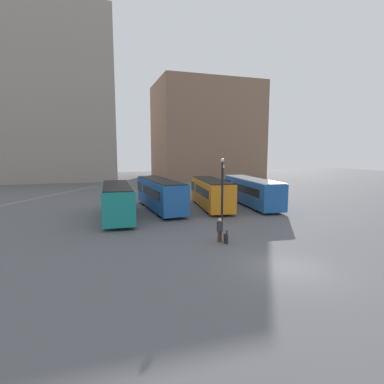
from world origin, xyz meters
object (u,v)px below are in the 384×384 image
bus_0 (117,200)px  bus_1 (160,193)px  lamp_post_0 (222,189)px  suitcase (226,239)px  lamp_post_1 (223,188)px  traveler (220,228)px  bus_2 (211,193)px  bus_3 (251,190)px

bus_0 → bus_1: size_ratio=0.87×
bus_0 → lamp_post_0: bearing=-131.1°
bus_0 → lamp_post_0: size_ratio=1.74×
suitcase → lamp_post_1: (2.52, 6.27, 2.64)m
suitcase → lamp_post_1: size_ratio=0.19×
lamp_post_0 → bus_1: bearing=105.6°
traveler → bus_1: bearing=5.0°
bus_1 → bus_2: (5.55, -0.67, -0.06)m
bus_0 → bus_3: (15.28, 2.45, -0.02)m
bus_0 → lamp_post_0: lamp_post_0 is taller
suitcase → lamp_post_0: lamp_post_0 is taller
bus_3 → suitcase: (-8.95, -12.66, -1.35)m
traveler → suitcase: size_ratio=1.79×
bus_1 → bus_2: bus_1 is taller
bus_0 → bus_3: bus_0 is taller
bus_0 → lamp_post_1: (8.84, -3.94, 1.27)m
lamp_post_0 → bus_2: bearing=73.2°
bus_0 → bus_2: bearing=-75.4°
bus_3 → lamp_post_0: size_ratio=2.17×
bus_2 → bus_3: 5.11m
bus_1 → lamp_post_1: 8.08m
bus_1 → bus_3: 10.66m
bus_0 → traveler: size_ratio=5.88×
bus_1 → traveler: (1.44, -12.61, -0.76)m
suitcase → lamp_post_1: lamp_post_1 is taller
traveler → lamp_post_0: (1.32, 2.71, 2.32)m
bus_1 → bus_2: 5.59m
bus_1 → traveler: size_ratio=6.73×
traveler → bus_2: bearing=-20.6°
bus_2 → bus_3: bus_2 is taller
bus_3 → suitcase: size_ratio=13.07×
bus_0 → bus_2: size_ratio=0.96×
bus_2 → lamp_post_0: (-2.79, -9.22, 1.62)m
suitcase → bus_2: bearing=-18.8°
bus_0 → lamp_post_1: size_ratio=1.98×
suitcase → bus_0: bearing=30.2°
lamp_post_1 → lamp_post_0: bearing=-115.1°
bus_3 → traveler: 15.31m
suitcase → bus_3: bearing=-36.8°
bus_1 → lamp_post_1: lamp_post_1 is taller
bus_3 → lamp_post_0: lamp_post_0 is taller
lamp_post_0 → lamp_post_1: lamp_post_0 is taller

